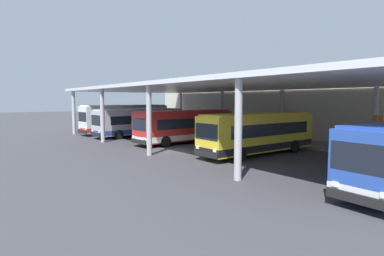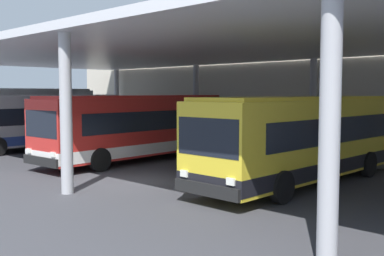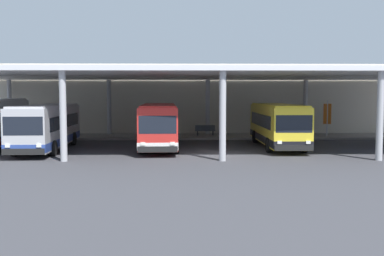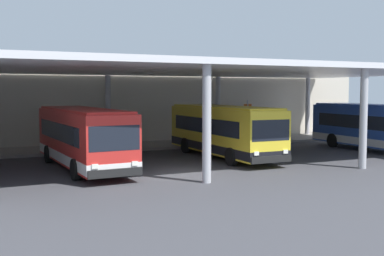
% 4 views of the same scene
% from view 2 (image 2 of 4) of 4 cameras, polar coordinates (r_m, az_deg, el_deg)
% --- Properties ---
extents(ground_plane, '(200.00, 200.00, 0.00)m').
position_cam_2_polar(ground_plane, '(17.31, -7.94, -6.69)').
color(ground_plane, '#3D3D42').
extents(platform_kerb, '(42.00, 4.50, 0.18)m').
position_cam_2_polar(platform_kerb, '(26.16, 12.71, -2.78)').
color(platform_kerb, gray).
rests_on(platform_kerb, ground).
extents(station_building_facade, '(48.00, 1.60, 6.80)m').
position_cam_2_polar(station_building_facade, '(28.79, 16.18, 4.41)').
color(station_building_facade, beige).
rests_on(station_building_facade, ground).
extents(canopy_shelter, '(40.00, 17.00, 5.55)m').
position_cam_2_polar(canopy_shelter, '(20.94, 3.97, 9.81)').
color(canopy_shelter, silver).
rests_on(canopy_shelter, ground).
extents(bus_nearest_bay, '(3.30, 11.48, 3.57)m').
position_cam_2_polar(bus_nearest_bay, '(32.39, -21.25, 1.51)').
color(bus_nearest_bay, white).
rests_on(bus_nearest_bay, ground).
extents(bus_second_bay, '(2.99, 10.62, 3.17)m').
position_cam_2_polar(bus_second_bay, '(28.59, -18.21, 0.86)').
color(bus_second_bay, '#B7B7BC').
rests_on(bus_second_bay, ground).
extents(bus_middle_bay, '(3.03, 10.63, 3.17)m').
position_cam_2_polar(bus_middle_bay, '(22.65, -6.74, 0.18)').
color(bus_middle_bay, red).
rests_on(bus_middle_bay, ground).
extents(bus_far_bay, '(2.79, 10.55, 3.17)m').
position_cam_2_polar(bus_far_bay, '(17.35, 13.55, -1.21)').
color(bus_far_bay, yellow).
rests_on(bus_far_bay, ground).
extents(bench_waiting, '(1.80, 0.45, 0.92)m').
position_cam_2_polar(bench_waiting, '(26.31, 12.22, -1.48)').
color(bench_waiting, '#4C515B').
rests_on(bench_waiting, platform_kerb).
extents(trash_bin, '(0.52, 0.52, 0.98)m').
position_cam_2_polar(trash_bin, '(28.53, 6.24, -0.92)').
color(trash_bin, '#236638').
rests_on(trash_bin, platform_kerb).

